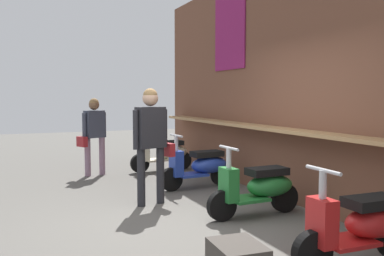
% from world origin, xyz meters
% --- Properties ---
extents(ground_plane, '(29.50, 29.50, 0.00)m').
position_xyz_m(ground_plane, '(0.00, 0.00, 0.00)').
color(ground_plane, '#56544F').
extents(market_stall_facade, '(10.54, 0.61, 3.81)m').
position_xyz_m(market_stall_facade, '(0.00, 2.02, 1.90)').
color(market_stall_facade, brown).
rests_on(market_stall_facade, ground_plane).
extents(scooter_cream, '(0.47, 1.40, 0.97)m').
position_xyz_m(scooter_cream, '(-3.75, 1.08, 0.39)').
color(scooter_cream, beige).
rests_on(scooter_cream, ground_plane).
extents(scooter_blue, '(0.48, 1.40, 0.97)m').
position_xyz_m(scooter_blue, '(-1.88, 1.08, 0.39)').
color(scooter_blue, '#233D9E').
rests_on(scooter_blue, ground_plane).
extents(scooter_green, '(0.46, 1.40, 0.97)m').
position_xyz_m(scooter_green, '(0.01, 1.08, 0.39)').
color(scooter_green, '#237533').
rests_on(scooter_green, ground_plane).
extents(scooter_red, '(0.46, 1.40, 0.97)m').
position_xyz_m(scooter_red, '(1.81, 1.08, 0.39)').
color(scooter_red, red).
rests_on(scooter_red, ground_plane).
extents(shopper_with_handbag, '(0.39, 0.67, 1.74)m').
position_xyz_m(shopper_with_handbag, '(-1.14, -0.07, 1.07)').
color(shopper_with_handbag, '#232328').
rests_on(shopper_with_handbag, ground_plane).
extents(shopper_browsing, '(0.44, 0.63, 1.58)m').
position_xyz_m(shopper_browsing, '(-3.79, -0.44, 0.95)').
color(shopper_browsing, gray).
rests_on(shopper_browsing, ground_plane).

